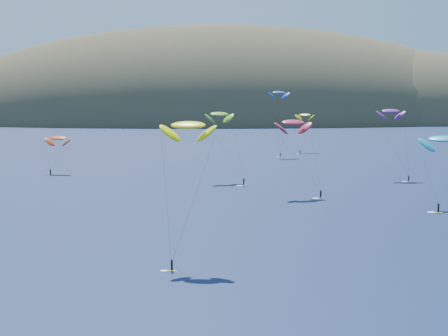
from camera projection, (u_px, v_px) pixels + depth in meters
name	position (u px, v px, depth m)	size (l,w,h in m)	color
island	(244.00, 131.00, 620.16)	(730.00, 300.00, 210.00)	#3D3526
kitesurfer_1	(58.00, 138.00, 199.43)	(9.42, 9.31, 13.66)	#B1D717
kitesurfer_2	(188.00, 125.00, 93.12)	(8.57, 9.79, 22.68)	#B1D717
kitesurfer_3	(219.00, 114.00, 181.44)	(11.65, 15.97, 21.83)	#B1D717
kitesurfer_4	(279.00, 93.00, 254.60)	(9.55, 9.22, 28.45)	#B1D717
kitesurfer_5	(443.00, 139.00, 138.13)	(10.66, 12.37, 17.92)	#B1D717
kitesurfer_6	(391.00, 111.00, 186.46)	(8.49, 11.26, 22.48)	#B1D717
kitesurfer_9	(293.00, 123.00, 154.95)	(11.82, 10.14, 20.79)	#B1D717
kitesurfer_11	(305.00, 115.00, 274.17)	(9.30, 16.07, 18.59)	#B1D717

